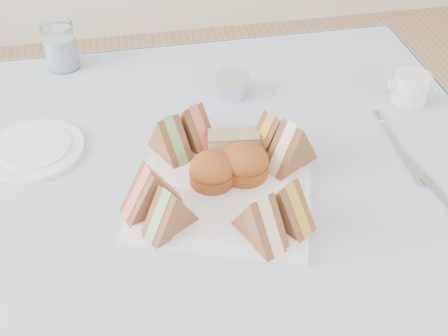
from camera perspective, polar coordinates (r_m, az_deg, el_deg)
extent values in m
cube|color=brown|center=(1.23, 0.06, -15.20)|extent=(0.90, 0.90, 0.74)
cube|color=silver|center=(0.94, 0.08, -2.61)|extent=(1.02, 1.02, 0.01)
cube|color=white|center=(0.94, 0.00, -2.01)|extent=(0.36, 0.36, 0.01)
cylinder|color=#98461C|center=(0.92, -1.21, -0.24)|extent=(0.10, 0.10, 0.05)
cylinder|color=#98461C|center=(0.94, 2.11, 0.57)|extent=(0.08, 0.08, 0.05)
cube|color=beige|center=(0.99, 0.97, 2.54)|extent=(0.09, 0.05, 0.04)
cylinder|color=white|center=(1.07, -18.60, 1.79)|extent=(0.21, 0.21, 0.01)
cylinder|color=white|center=(1.28, -16.27, 11.80)|extent=(0.08, 0.08, 0.10)
cylinder|color=silver|center=(1.15, 0.85, 8.26)|extent=(0.07, 0.07, 0.04)
cube|color=silver|center=(1.01, 20.51, -1.95)|extent=(0.05, 0.21, 0.00)
cube|color=silver|center=(1.06, 17.45, 1.58)|extent=(0.02, 0.19, 0.00)
cylinder|color=white|center=(1.19, 18.46, 7.70)|extent=(0.07, 0.07, 0.06)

